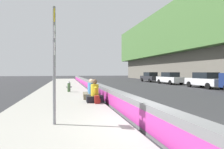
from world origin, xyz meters
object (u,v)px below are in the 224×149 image
at_px(fire_hydrant, 69,86).
at_px(parked_car_third, 205,80).
at_px(seated_person_foreground, 95,95).
at_px(seated_person_rear, 91,91).
at_px(backpack, 97,100).
at_px(parked_car_midline, 150,77).
at_px(seated_person_middle, 92,93).
at_px(route_sign_post, 54,56).
at_px(parked_car_fourth, 170,78).

relative_size(fire_hydrant, parked_car_third, 0.20).
bearing_deg(seated_person_foreground, seated_person_rear, -1.69).
bearing_deg(backpack, fire_hydrant, 12.41).
xyz_separation_m(seated_person_rear, parked_car_midline, (17.92, -12.96, 0.36)).
distance_m(seated_person_rear, parked_car_third, 14.06).
xyz_separation_m(fire_hydrant, parked_car_midline, (14.56, -14.28, 0.27)).
bearing_deg(seated_person_middle, route_sign_post, 159.59).
distance_m(seated_person_middle, seated_person_rear, 1.00).
relative_size(seated_person_middle, backpack, 2.97).
xyz_separation_m(seated_person_foreground, parked_car_third, (7.05, -13.19, 0.34)).
bearing_deg(parked_car_midline, seated_person_middle, 145.44).
height_order(seated_person_foreground, parked_car_midline, parked_car_midline).
bearing_deg(fire_hydrant, route_sign_post, 176.43).
distance_m(seated_person_rear, parked_car_midline, 22.12).
height_order(fire_hydrant, parked_car_third, parked_car_third).
height_order(seated_person_middle, parked_car_fourth, parked_car_fourth).
relative_size(seated_person_rear, parked_car_third, 0.26).
distance_m(parked_car_third, parked_car_midline, 12.93).
relative_size(route_sign_post, parked_car_midline, 0.79).
xyz_separation_m(parked_car_third, parked_car_midline, (12.93, 0.17, 0.00)).
height_order(seated_person_foreground, seated_person_rear, seated_person_foreground).
xyz_separation_m(parked_car_third, parked_car_fourth, (6.58, 0.20, 0.00)).
height_order(parked_car_fourth, parked_car_midline, same).
bearing_deg(seated_person_rear, parked_car_midline, -35.87).
distance_m(backpack, parked_car_third, 15.17).
height_order(seated_person_rear, parked_car_fourth, parked_car_fourth).
xyz_separation_m(seated_person_foreground, parked_car_fourth, (13.63, -13.00, 0.34)).
relative_size(route_sign_post, parked_car_fourth, 0.79).
bearing_deg(fire_hydrant, seated_person_foreground, -166.92).
distance_m(parked_car_third, parked_car_fourth, 6.58).
bearing_deg(route_sign_post, seated_person_rear, -17.81).
xyz_separation_m(fire_hydrant, seated_person_rear, (-3.36, -1.32, -0.08)).
height_order(seated_person_rear, backpack, seated_person_rear).
relative_size(seated_person_foreground, seated_person_rear, 1.05).
bearing_deg(backpack, seated_person_foreground, 4.95).
height_order(seated_person_middle, parked_car_midline, parked_car_midline).
xyz_separation_m(seated_person_foreground, seated_person_middle, (1.06, 0.01, -0.01)).
distance_m(fire_hydrant, parked_car_midline, 20.40).
height_order(seated_person_foreground, seated_person_middle, seated_person_foreground).
xyz_separation_m(route_sign_post, backpack, (3.35, -1.88, -1.90)).
distance_m(fire_hydrant, seated_person_foreground, 5.56).
xyz_separation_m(seated_person_rear, parked_car_third, (4.99, -13.13, 0.36)).
xyz_separation_m(seated_person_middle, parked_car_third, (5.99, -13.20, 0.35)).
bearing_deg(parked_car_third, route_sign_post, 125.95).
relative_size(seated_person_foreground, backpack, 3.05).
height_order(fire_hydrant, seated_person_middle, seated_person_middle).
height_order(route_sign_post, parked_car_midline, route_sign_post).
bearing_deg(seated_person_foreground, parked_car_third, -61.87).
relative_size(seated_person_foreground, parked_car_fourth, 0.27).
height_order(backpack, parked_car_third, parked_car_third).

